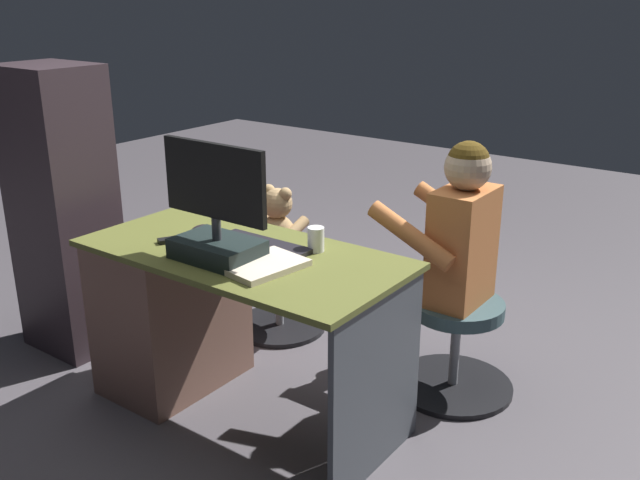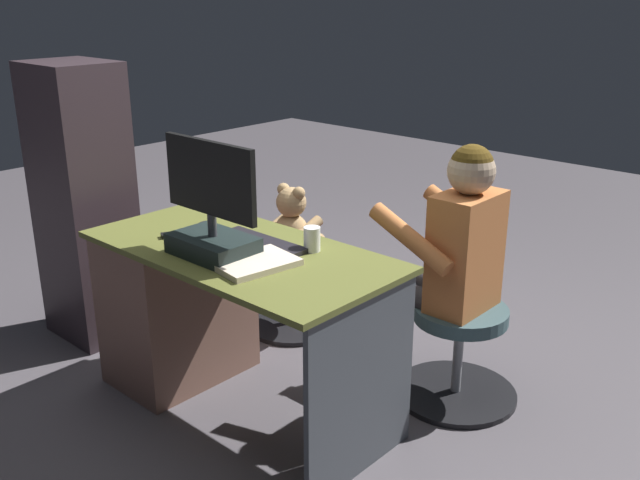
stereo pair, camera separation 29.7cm
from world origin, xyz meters
name	(u,v)px [view 2 (the right image)]	position (x,y,z in m)	size (l,w,h in m)	color
ground_plane	(305,374)	(0.00, 0.00, 0.00)	(10.00, 10.00, 0.00)	#504B51
desk	(191,302)	(0.35, 0.38, 0.40)	(1.34, 0.66, 0.74)	brown
monitor	(212,219)	(0.02, 0.50, 0.89)	(0.49, 0.23, 0.46)	black
keyboard	(260,243)	(-0.04, 0.30, 0.75)	(0.42, 0.14, 0.02)	black
computer_mouse	(205,225)	(0.29, 0.32, 0.76)	(0.06, 0.10, 0.04)	black
cup	(312,239)	(-0.24, 0.21, 0.79)	(0.07, 0.07, 0.10)	white
tv_remote	(179,234)	(0.30, 0.46, 0.75)	(0.04, 0.15, 0.02)	black
notebook_binder	(255,263)	(-0.19, 0.47, 0.76)	(0.22, 0.30, 0.02)	beige
office_chair_teddy	(292,284)	(0.40, -0.32, 0.25)	(0.49, 0.49, 0.44)	black
teddy_bear	(293,222)	(0.40, -0.33, 0.60)	(0.25, 0.25, 0.36)	tan
visitor_chair	(458,348)	(-0.63, -0.32, 0.24)	(0.54, 0.54, 0.44)	black
person	(448,251)	(-0.55, -0.32, 0.67)	(0.54, 0.47, 1.15)	#C7733B
equipment_rack	(84,204)	(1.14, 0.42, 0.71)	(0.44, 0.36, 1.41)	#34282D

